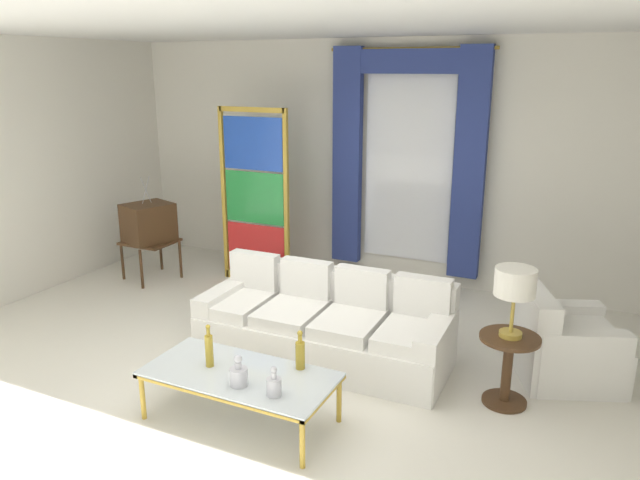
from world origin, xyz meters
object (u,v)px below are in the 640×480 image
Objects in this scene: coffee_table at (239,376)px; peacock_figurine at (270,277)px; armchair_white at (561,347)px; couch_white_long at (327,325)px; bottle_ruby_flask at (300,353)px; round_side_table at (508,364)px; table_lamp_brass at (515,285)px; vintage_tv at (149,224)px; stained_glass_divider at (255,201)px; bottle_amber_squat at (274,385)px; bottle_blue_decanter at (209,349)px; bottle_crystal_tall at (239,375)px.

peacock_figurine is at bearing 115.16° from coffee_table.
couch_white_long is at bearing -166.07° from armchair_white.
round_side_table is (1.43, 0.88, -0.18)m from bottle_ruby_flask.
table_lamp_brass is at bearing 32.23° from coffee_table.
peacock_figurine is (1.67, 0.18, -0.51)m from vintage_tv.
coffee_table is 2.15m from round_side_table.
stained_glass_divider is at bearing 154.13° from round_side_table.
stained_glass_divider reaches higher than round_side_table.
couch_white_long reaches higher than peacock_figurine.
bottle_amber_squat is 0.44m from bottle_ruby_flask.
bottle_amber_squat is at bearing -13.76° from bottle_blue_decanter.
stained_glass_divider is 3.67× the size of peacock_figurine.
couch_white_long is at bearing -41.43° from stained_glass_divider.
bottle_ruby_flask is 0.56× the size of table_lamp_brass.
stained_glass_divider is at bearing 123.44° from bottle_amber_squat.
armchair_white reaches higher than peacock_figurine.
stained_glass_divider is (-1.67, 1.48, 0.75)m from couch_white_long.
round_side_table is at bearing -23.89° from peacock_figurine.
table_lamp_brass is at bearing 28.95° from bottle_blue_decanter.
coffee_table is 2.59× the size of table_lamp_brass.
vintage_tv reaches higher than round_side_table.
table_lamp_brass reaches higher than bottle_blue_decanter.
stained_glass_divider is at bearing 127.55° from bottle_ruby_flask.
bottle_blue_decanter is 3.05m from armchair_white.
vintage_tv reaches higher than peacock_figurine.
armchair_white reaches higher than round_side_table.
bottle_ruby_flask is at bearing 22.45° from bottle_blue_decanter.
armchair_white is at bearing 36.50° from bottle_blue_decanter.
bottle_blue_decanter is 3.44m from vintage_tv.
table_lamp_brass reaches higher than round_side_table.
coffee_table is 2.72m from peacock_figurine.
vintage_tv is 2.26× the size of round_side_table.
peacock_figurine is (-1.16, 2.46, -0.16)m from coffee_table.
vintage_tv is 1.42m from stained_glass_divider.
bottle_blue_decanter reaches higher than coffee_table.
bottle_blue_decanter is 1.10× the size of bottle_ruby_flask.
bottle_amber_squat is 1.93m from round_side_table.
peacock_figurine is (-1.25, 2.62, -0.27)m from bottle_crystal_tall.
table_lamp_brass is (1.41, 1.32, 0.54)m from bottle_amber_squat.
stained_glass_divider is (-1.94, 2.94, 0.57)m from bottle_amber_squat.
bottle_crystal_tall is 0.11× the size of stained_glass_divider.
bottle_crystal_tall is 3.82m from vintage_tv.
bottle_ruby_flask is 2.37m from armchair_white.
table_lamp_brass is at bearing 31.69° from bottle_ruby_flask.
round_side_table is (1.68, -0.15, 0.05)m from couch_white_long.
round_side_table is 1.04× the size of table_lamp_brass.
table_lamp_brass is at bearing -5.08° from couch_white_long.
couch_white_long is 3.96× the size of round_side_table.
bottle_crystal_tall is at bearing -142.85° from round_side_table.
bottle_amber_squat is 0.71× the size of bottle_ruby_flask.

